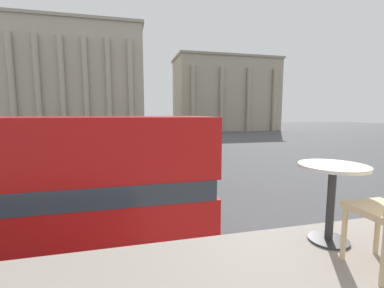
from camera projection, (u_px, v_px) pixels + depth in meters
cafe_dining_table at (332, 186)px, 2.35m from camera, size 0.60×0.60×0.73m
plaza_building_left at (82, 83)px, 49.82m from camera, size 23.20×16.79×20.05m
plaza_building_right at (225, 95)px, 63.40m from camera, size 25.01×12.68×17.34m
traffic_light_near at (214, 147)px, 13.43m from camera, size 0.42×0.24×3.71m
traffic_light_mid at (154, 135)px, 20.51m from camera, size 0.42×0.24×3.74m
car_silver at (203, 141)px, 32.36m from camera, size 4.20×1.93×1.35m
pedestrian_black at (219, 147)px, 24.03m from camera, size 0.32×0.32×1.81m
pedestrian_blue at (144, 138)px, 33.18m from camera, size 0.32×0.32×1.71m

